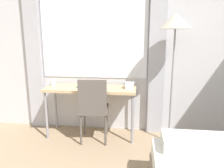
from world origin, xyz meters
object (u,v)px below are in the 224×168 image
desk_chair (94,106)px  book (86,86)px  telephone (130,86)px  desk (91,92)px  mug (53,83)px  standing_lamp (175,29)px

desk_chair → book: bearing=118.1°
desk_chair → telephone: desk_chair is taller
telephone → book: size_ratio=0.62×
telephone → book: bearing=179.1°
book → telephone: bearing=-0.9°
desk → desk_chair: size_ratio=1.42×
desk → telephone: 0.58m
mug → desk_chair: bearing=-20.6°
desk → telephone: bearing=0.5°
desk_chair → telephone: 0.59m
book → desk_chair: bearing=-56.7°
desk → desk_chair: desk_chair is taller
desk_chair → book: size_ratio=3.32×
standing_lamp → telephone: size_ratio=10.16×
telephone → mug: telephone is taller
desk_chair → telephone: size_ratio=5.32×
standing_lamp → mug: size_ratio=20.34×
mug → standing_lamp: bearing=-4.1°
desk_chair → mug: size_ratio=10.65×
book → desk: bearing=-13.3°
desk → standing_lamp: 1.45m
desk_chair → mug: 0.76m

